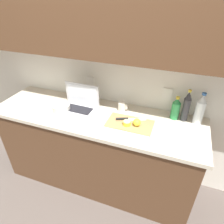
{
  "coord_description": "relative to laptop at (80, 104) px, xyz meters",
  "views": [
    {
      "loc": [
        0.7,
        -1.43,
        1.94
      ],
      "look_at": [
        0.18,
        -0.01,
        0.98
      ],
      "focal_mm": 32.0,
      "sensor_mm": 36.0,
      "label": 1
    }
  ],
  "objects": [
    {
      "name": "bottle_green_soda",
      "position": [
        0.9,
        0.15,
        0.04
      ],
      "size": [
        0.08,
        0.08,
        0.22
      ],
      "color": "#2D934C",
      "rests_on": "counter_unit"
    },
    {
      "name": "lemon_half_cut",
      "position": [
        0.52,
        -0.11,
        -0.03
      ],
      "size": [
        0.07,
        0.07,
        0.04
      ],
      "color": "yellow",
      "rests_on": "cutting_board"
    },
    {
      "name": "cutting_board",
      "position": [
        0.54,
        -0.08,
        -0.05
      ],
      "size": [
        0.41,
        0.23,
        0.01
      ],
      "primitive_type": "cube",
      "color": "tan",
      "rests_on": "counter_unit"
    },
    {
      "name": "bowl_white",
      "position": [
        -0.15,
        -0.09,
        -0.03
      ],
      "size": [
        0.17,
        0.17,
        0.06
      ],
      "color": "beige",
      "rests_on": "counter_unit"
    },
    {
      "name": "bottle_water_clear",
      "position": [
        1.1,
        0.15,
        0.08
      ],
      "size": [
        0.08,
        0.08,
        0.3
      ],
      "color": "silver",
      "rests_on": "counter_unit"
    },
    {
      "name": "measuring_cup",
      "position": [
        0.4,
        0.12,
        -0.01
      ],
      "size": [
        0.1,
        0.08,
        0.09
      ],
      "color": "silver",
      "rests_on": "counter_unit"
    },
    {
      "name": "lemon_whole_beside",
      "position": [
        0.6,
        -0.09,
        -0.02
      ],
      "size": [
        0.07,
        0.07,
        0.07
      ],
      "color": "yellow",
      "rests_on": "cutting_board"
    },
    {
      "name": "ground_plane",
      "position": [
        0.19,
        -0.05,
        -0.96
      ],
      "size": [
        12.0,
        12.0,
        0.0
      ],
      "primitive_type": "plane",
      "color": "#564C47",
      "rests_on": "ground"
    },
    {
      "name": "laptop",
      "position": [
        0.0,
        0.0,
        0.0
      ],
      "size": [
        0.36,
        0.24,
        0.24
      ],
      "rotation": [
        0.0,
        0.0,
        -0.03
      ],
      "color": "silver",
      "rests_on": "counter_unit"
    },
    {
      "name": "knife",
      "position": [
        0.49,
        -0.04,
        -0.04
      ],
      "size": [
        0.26,
        0.13,
        0.02
      ],
      "rotation": [
        0.0,
        0.0,
        0.38
      ],
      "color": "silver",
      "rests_on": "cutting_board"
    },
    {
      "name": "bottle_oil_tall",
      "position": [
        0.98,
        0.15,
        0.08
      ],
      "size": [
        0.06,
        0.06,
        0.3
      ],
      "color": "#333338",
      "rests_on": "counter_unit"
    },
    {
      "name": "counter_unit",
      "position": [
        0.17,
        -0.05,
        -0.5
      ],
      "size": [
        2.04,
        0.62,
        0.9
      ],
      "color": "brown",
      "rests_on": "ground_plane"
    },
    {
      "name": "wall_back",
      "position": [
        0.19,
        0.19,
        0.6
      ],
      "size": [
        5.2,
        0.38,
        2.6
      ],
      "color": "white",
      "rests_on": "ground_plane"
    }
  ]
}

